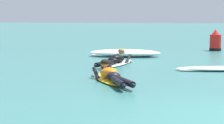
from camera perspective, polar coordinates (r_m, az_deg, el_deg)
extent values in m
plane|color=#387A75|center=(16.72, 13.71, 0.74)|extent=(120.00, 120.00, 0.00)
ellipsoid|color=yellow|center=(10.26, -0.35, -2.39)|extent=(1.29, 1.97, 0.07)
ellipsoid|color=yellow|center=(11.14, -1.61, -1.64)|extent=(0.25, 0.26, 0.06)
ellipsoid|color=orange|center=(10.28, -0.42, -1.44)|extent=(0.65, 0.79, 0.35)
ellipsoid|color=black|center=(9.91, 0.19, -1.91)|extent=(0.43, 0.40, 0.20)
cylinder|color=black|center=(9.30, 0.77, -2.65)|extent=(0.48, 0.93, 0.14)
ellipsoid|color=black|center=(8.85, 1.50, -3.12)|extent=(0.18, 0.24, 0.08)
cylinder|color=black|center=(9.35, 1.71, -2.61)|extent=(0.58, 0.89, 0.14)
ellipsoid|color=black|center=(8.92, 2.78, -3.06)|extent=(0.18, 0.24, 0.08)
cylinder|color=black|center=(10.60, -2.11, -1.65)|extent=(0.32, 0.54, 0.32)
sphere|color=#8C6647|center=(10.97, -2.56, -1.90)|extent=(0.09, 0.09, 0.09)
cylinder|color=black|center=(10.69, 0.21, -1.57)|extent=(0.32, 0.54, 0.32)
sphere|color=#8C6647|center=(11.04, -0.29, -1.84)|extent=(0.09, 0.09, 0.09)
sphere|color=#8C6647|center=(10.64, -0.99, -0.18)|extent=(0.21, 0.21, 0.21)
ellipsoid|color=black|center=(10.62, -0.97, -0.03)|extent=(0.28, 0.27, 0.16)
ellipsoid|color=white|center=(13.54, 0.61, -0.24)|extent=(1.01, 2.27, 0.07)
ellipsoid|color=white|center=(14.52, 2.10, 0.25)|extent=(0.24, 0.24, 0.06)
ellipsoid|color=black|center=(13.57, 0.69, 0.48)|extent=(0.54, 0.77, 0.35)
ellipsoid|color=black|center=(13.20, 0.06, 0.18)|extent=(0.39, 0.35, 0.20)
cylinder|color=black|center=(12.69, -1.25, -0.21)|extent=(0.37, 0.88, 0.14)
ellipsoid|color=black|center=(12.31, -2.14, -0.42)|extent=(0.14, 0.24, 0.08)
cylinder|color=black|center=(12.63, -0.58, -0.24)|extent=(0.27, 0.88, 0.14)
ellipsoid|color=black|center=(12.23, -1.25, -0.46)|extent=(0.14, 0.24, 0.08)
cylinder|color=black|center=(14.02, 0.41, 0.34)|extent=(0.22, 0.62, 0.35)
sphere|color=tan|center=(14.39, 0.98, 0.10)|extent=(0.09, 0.09, 0.09)
cylinder|color=black|center=(13.85, 2.08, 0.26)|extent=(0.22, 0.62, 0.35)
sphere|color=tan|center=(14.21, 2.59, 0.01)|extent=(0.09, 0.09, 0.09)
sphere|color=tan|center=(13.93, 1.29, 1.39)|extent=(0.21, 0.21, 0.21)
ellipsoid|color=#AD894C|center=(13.91, 1.26, 1.51)|extent=(0.26, 0.24, 0.16)
ellipsoid|color=white|center=(16.16, 1.73, 1.22)|extent=(2.74, 1.16, 0.28)
ellipsoid|color=white|center=(16.27, 4.14, 1.09)|extent=(1.00, 0.58, 0.19)
ellipsoid|color=white|center=(16.15, -1.16, 0.99)|extent=(1.05, 0.69, 0.15)
ellipsoid|color=white|center=(12.33, 11.14, -1.02)|extent=(1.05, 0.56, 0.07)
cylinder|color=red|center=(19.25, 13.66, 2.52)|extent=(0.49, 0.49, 0.71)
cone|color=red|center=(19.23, 13.69, 3.93)|extent=(0.35, 0.35, 0.24)
cylinder|color=black|center=(19.27, 13.63, 1.65)|extent=(0.52, 0.52, 0.12)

